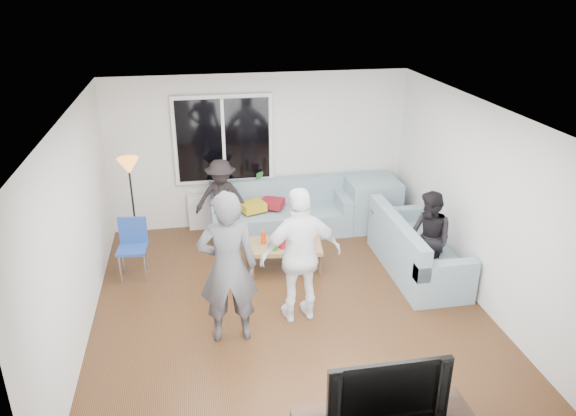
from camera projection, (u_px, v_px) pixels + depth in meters
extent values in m
cube|color=#56351C|center=(289.00, 307.00, 7.27)|extent=(5.00, 5.50, 0.04)
cube|color=white|center=(289.00, 110.00, 6.24)|extent=(5.00, 5.50, 0.04)
cube|color=silver|center=(259.00, 151.00, 9.27)|extent=(5.00, 0.04, 2.60)
cube|color=silver|center=(353.00, 359.00, 4.25)|extent=(5.00, 0.04, 2.60)
cube|color=silver|center=(74.00, 232.00, 6.35)|extent=(0.04, 5.50, 2.60)
cube|color=silver|center=(479.00, 202.00, 7.17)|extent=(0.04, 5.50, 2.60)
cube|color=white|center=(223.00, 139.00, 9.00)|extent=(1.62, 0.06, 1.47)
cube|color=black|center=(224.00, 140.00, 8.96)|extent=(1.50, 0.02, 1.35)
cube|color=white|center=(224.00, 140.00, 8.95)|extent=(0.05, 0.03, 1.35)
cube|color=silver|center=(227.00, 210.00, 9.45)|extent=(1.30, 0.12, 0.62)
imported|color=#2F6829|center=(258.00, 181.00, 9.31)|extent=(0.21, 0.17, 0.38)
imported|color=silver|center=(215.00, 190.00, 9.23)|extent=(0.22, 0.22, 0.18)
cube|color=gray|center=(371.00, 202.00, 9.46)|extent=(0.85, 0.85, 0.85)
cube|color=gold|center=(253.00, 206.00, 9.07)|extent=(0.47, 0.43, 0.14)
cube|color=maroon|center=(272.00, 203.00, 9.20)|extent=(0.46, 0.43, 0.13)
cube|color=#A88651|center=(284.00, 257.00, 8.12)|extent=(1.16, 0.73, 0.40)
cylinder|color=maroon|center=(284.00, 242.00, 7.93)|extent=(0.17, 0.17, 0.17)
imported|color=#434347|center=(228.00, 268.00, 6.29)|extent=(0.70, 0.47, 1.89)
imported|color=white|center=(301.00, 256.00, 6.71)|extent=(1.07, 0.53, 1.75)
imported|color=black|center=(429.00, 239.00, 7.57)|extent=(0.68, 0.78, 1.36)
imported|color=black|center=(222.00, 199.00, 8.98)|extent=(0.91, 0.60, 1.33)
imported|color=black|center=(385.00, 385.00, 4.77)|extent=(1.09, 0.14, 0.63)
cylinder|color=black|center=(283.00, 235.00, 8.10)|extent=(0.07, 0.07, 0.21)
cylinder|color=#EA3B0D|center=(263.00, 238.00, 8.02)|extent=(0.07, 0.07, 0.20)
cylinder|color=orange|center=(298.00, 239.00, 7.92)|extent=(0.07, 0.07, 0.27)
cylinder|color=black|center=(306.00, 233.00, 8.15)|extent=(0.07, 0.07, 0.21)
cylinder|color=#167C1E|center=(275.00, 243.00, 7.83)|extent=(0.08, 0.08, 0.22)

